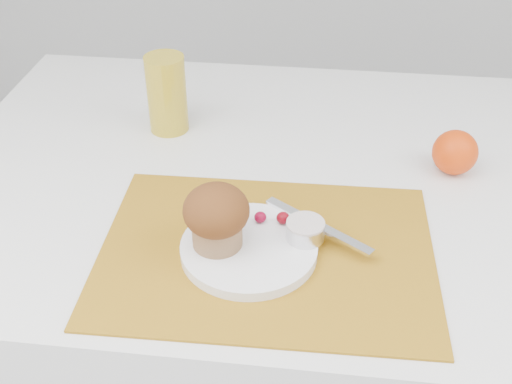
# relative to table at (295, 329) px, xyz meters

# --- Properties ---
(table) EXTENTS (1.20, 0.80, 0.75)m
(table) POSITION_rel_table_xyz_m (0.00, 0.00, 0.00)
(table) COLOR white
(table) RESTS_ON ground
(placemat) EXTENTS (0.47, 0.35, 0.00)m
(placemat) POSITION_rel_table_xyz_m (-0.04, -0.21, 0.38)
(placemat) COLOR #A57017
(placemat) RESTS_ON table
(plate) EXTENTS (0.20, 0.20, 0.02)m
(plate) POSITION_rel_table_xyz_m (-0.06, -0.21, 0.39)
(plate) COLOR white
(plate) RESTS_ON placemat
(ramekin) EXTENTS (0.06, 0.06, 0.02)m
(ramekin) POSITION_rel_table_xyz_m (0.01, -0.19, 0.41)
(ramekin) COLOR silver
(ramekin) RESTS_ON plate
(cream) EXTENTS (0.06, 0.06, 0.01)m
(cream) POSITION_rel_table_xyz_m (0.01, -0.19, 0.42)
(cream) COLOR beige
(cream) RESTS_ON ramekin
(raspberry_near) EXTENTS (0.02, 0.02, 0.02)m
(raspberry_near) POSITION_rel_table_xyz_m (-0.05, -0.16, 0.40)
(raspberry_near) COLOR #5E0218
(raspberry_near) RESTS_ON plate
(raspberry_far) EXTENTS (0.02, 0.02, 0.02)m
(raspberry_far) POSITION_rel_table_xyz_m (-0.02, -0.16, 0.40)
(raspberry_far) COLOR #510209
(raspberry_far) RESTS_ON plate
(butter_knife) EXTENTS (0.16, 0.11, 0.00)m
(butter_knife) POSITION_rel_table_xyz_m (0.03, -0.16, 0.40)
(butter_knife) COLOR silver
(butter_knife) RESTS_ON plate
(orange) EXTENTS (0.07, 0.07, 0.07)m
(orange) POSITION_rel_table_xyz_m (0.24, 0.03, 0.41)
(orange) COLOR #F14508
(orange) RESTS_ON table
(juice_glass) EXTENTS (0.08, 0.08, 0.14)m
(juice_glass) POSITION_rel_table_xyz_m (-0.25, 0.11, 0.44)
(juice_glass) COLOR gold
(juice_glass) RESTS_ON table
(muffin) EXTENTS (0.09, 0.09, 0.09)m
(muffin) POSITION_rel_table_xyz_m (-0.10, -0.21, 0.44)
(muffin) COLOR #986F49
(muffin) RESTS_ON plate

